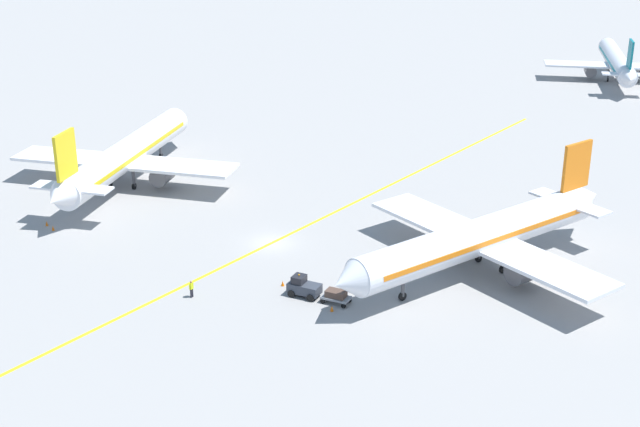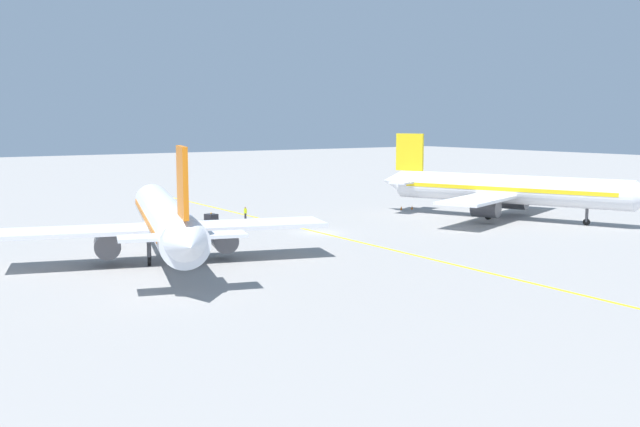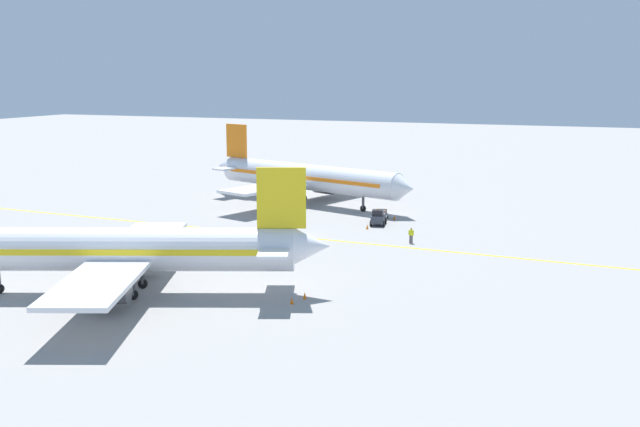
{
  "view_description": "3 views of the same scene",
  "coord_description": "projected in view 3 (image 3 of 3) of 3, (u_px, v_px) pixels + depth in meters",
  "views": [
    {
      "loc": [
        53.69,
        -66.41,
        37.8
      ],
      "look_at": [
        5.47,
        1.13,
        4.28
      ],
      "focal_mm": 50.0,
      "sensor_mm": 36.0,
      "label": 1
    },
    {
      "loc": [
        46.35,
        67.66,
        12.38
      ],
      "look_at": [
        2.09,
        3.22,
        2.61
      ],
      "focal_mm": 42.0,
      "sensor_mm": 36.0,
      "label": 2
    },
    {
      "loc": [
        -75.34,
        -33.64,
        18.0
      ],
      "look_at": [
        -3.47,
        -5.29,
        3.57
      ],
      "focal_mm": 42.0,
      "sensor_mm": 36.0,
      "label": 3
    }
  ],
  "objects": [
    {
      "name": "traffic_cone_mid_apron",
      "position": [
        394.0,
        218.0,
        93.72
      ],
      "size": [
        0.32,
        0.32,
        0.55
      ],
      "primitive_type": "cone",
      "color": "orange",
      "rests_on": "ground"
    },
    {
      "name": "baggage_cart_trailing",
      "position": [
        382.0,
        214.0,
        93.62
      ],
      "size": [
        2.8,
        1.82,
        1.24
      ],
      "color": "gray",
      "rests_on": "ground"
    },
    {
      "name": "ground_crew_worker",
      "position": [
        411.0,
        235.0,
        80.7
      ],
      "size": [
        0.24,
        0.58,
        1.68
      ],
      "color": "#23232D",
      "rests_on": "ground"
    },
    {
      "name": "baggage_tug_dark",
      "position": [
        378.0,
        218.0,
        90.42
      ],
      "size": [
        3.21,
        2.17,
        2.11
      ],
      "color": "#333842",
      "rests_on": "ground"
    },
    {
      "name": "traffic_cone_by_wingtip",
      "position": [
        292.0,
        301.0,
        59.44
      ],
      "size": [
        0.32,
        0.32,
        0.55
      ],
      "primitive_type": "cone",
      "color": "orange",
      "rests_on": "ground"
    },
    {
      "name": "traffic_cone_far_edge",
      "position": [
        367.0,
        227.0,
        88.15
      ],
      "size": [
        0.32,
        0.32,
        0.55
      ],
      "primitive_type": "cone",
      "color": "orange",
      "rests_on": "ground"
    },
    {
      "name": "ground_plane",
      "position": [
        288.0,
        236.0,
        84.33
      ],
      "size": [
        400.0,
        400.0,
        0.0
      ],
      "primitive_type": "plane",
      "color": "gray"
    },
    {
      "name": "airplane_at_gate",
      "position": [
        117.0,
        250.0,
        61.55
      ],
      "size": [
        27.99,
        34.19,
        10.6
      ],
      "color": "white",
      "rests_on": "ground"
    },
    {
      "name": "traffic_cone_near_nose",
      "position": [
        305.0,
        296.0,
        60.74
      ],
      "size": [
        0.32,
        0.32,
        0.55
      ],
      "primitive_type": "cone",
      "color": "orange",
      "rests_on": "ground"
    },
    {
      "name": "apron_yellow_centreline",
      "position": [
        288.0,
        236.0,
        84.33
      ],
      "size": [
        5.35,
        119.91,
        0.01
      ],
      "primitive_type": "cube",
      "rotation": [
        0.0,
        0.0,
        -0.04
      ],
      "color": "yellow",
      "rests_on": "ground"
    },
    {
      "name": "airplane_adjacent_stand",
      "position": [
        305.0,
        177.0,
        104.97
      ],
      "size": [
        28.26,
        34.73,
        10.6
      ],
      "color": "silver",
      "rests_on": "ground"
    }
  ]
}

